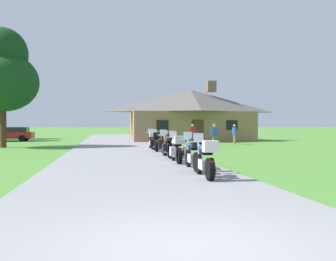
{
  "coord_description": "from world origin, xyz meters",
  "views": [
    {
      "loc": [
        -0.99,
        -4.67,
        1.61
      ],
      "look_at": [
        2.91,
        19.16,
        1.26
      ],
      "focal_mm": 40.19,
      "sensor_mm": 36.0,
      "label": 1
    }
  ],
  "objects_px": {
    "motorcycle_red_farthest_in_row": "(152,140)",
    "tree_left_near": "(3,74)",
    "bystander_blue_shirt_by_tree": "(214,134)",
    "bystander_red_shirt_near_lodge": "(193,133)",
    "motorcycle_blue_second_in_row": "(193,153)",
    "bystander_blue_shirt_beside_signpost": "(234,133)",
    "parked_red_suv_far_left": "(9,133)",
    "motorcycle_red_sixth_in_row": "(156,142)",
    "motorcycle_red_fourth_in_row": "(169,146)",
    "motorcycle_black_fifth_in_row": "(164,144)",
    "motorcycle_blue_nearest_to_camera": "(205,159)",
    "motorcycle_white_third_in_row": "(177,149)"
  },
  "relations": [
    {
      "from": "bystander_red_shirt_near_lodge",
      "to": "motorcycle_red_fourth_in_row",
      "type": "bearing_deg",
      "value": 64.53
    },
    {
      "from": "motorcycle_blue_nearest_to_camera",
      "to": "motorcycle_blue_second_in_row",
      "type": "height_order",
      "value": "same"
    },
    {
      "from": "bystander_blue_shirt_beside_signpost",
      "to": "tree_left_near",
      "type": "height_order",
      "value": "tree_left_near"
    },
    {
      "from": "bystander_blue_shirt_by_tree",
      "to": "motorcycle_white_third_in_row",
      "type": "bearing_deg",
      "value": 65.52
    },
    {
      "from": "motorcycle_red_sixth_in_row",
      "to": "bystander_blue_shirt_by_tree",
      "type": "xyz_separation_m",
      "value": [
        4.85,
        4.28,
        0.34
      ]
    },
    {
      "from": "motorcycle_blue_nearest_to_camera",
      "to": "motorcycle_red_farthest_in_row",
      "type": "distance_m",
      "value": 13.54
    },
    {
      "from": "bystander_blue_shirt_beside_signpost",
      "to": "motorcycle_red_farthest_in_row",
      "type": "bearing_deg",
      "value": -52.85
    },
    {
      "from": "bystander_red_shirt_near_lodge",
      "to": "parked_red_suv_far_left",
      "type": "bearing_deg",
      "value": -35.97
    },
    {
      "from": "motorcycle_red_farthest_in_row",
      "to": "bystander_blue_shirt_by_tree",
      "type": "bearing_deg",
      "value": 24.27
    },
    {
      "from": "motorcycle_red_fourth_in_row",
      "to": "bystander_blue_shirt_by_tree",
      "type": "distance_m",
      "value": 10.0
    },
    {
      "from": "motorcycle_red_fourth_in_row",
      "to": "bystander_blue_shirt_beside_signpost",
      "type": "distance_m",
      "value": 14.36
    },
    {
      "from": "motorcycle_black_fifth_in_row",
      "to": "motorcycle_red_farthest_in_row",
      "type": "relative_size",
      "value": 1.0
    },
    {
      "from": "bystander_red_shirt_near_lodge",
      "to": "parked_red_suv_far_left",
      "type": "relative_size",
      "value": 0.36
    },
    {
      "from": "motorcycle_red_fourth_in_row",
      "to": "bystander_red_shirt_near_lodge",
      "type": "height_order",
      "value": "bystander_red_shirt_near_lodge"
    },
    {
      "from": "motorcycle_red_sixth_in_row",
      "to": "tree_left_near",
      "type": "distance_m",
      "value": 12.79
    },
    {
      "from": "motorcycle_red_fourth_in_row",
      "to": "bystander_blue_shirt_beside_signpost",
      "type": "bearing_deg",
      "value": 56.27
    },
    {
      "from": "bystander_blue_shirt_beside_signpost",
      "to": "parked_red_suv_far_left",
      "type": "bearing_deg",
      "value": -113.66
    },
    {
      "from": "bystander_red_shirt_near_lodge",
      "to": "tree_left_near",
      "type": "distance_m",
      "value": 14.95
    },
    {
      "from": "motorcycle_red_farthest_in_row",
      "to": "motorcycle_blue_second_in_row",
      "type": "bearing_deg",
      "value": -89.0
    },
    {
      "from": "bystander_red_shirt_near_lodge",
      "to": "bystander_blue_shirt_beside_signpost",
      "type": "bearing_deg",
      "value": 171.32
    },
    {
      "from": "motorcycle_red_fourth_in_row",
      "to": "parked_red_suv_far_left",
      "type": "relative_size",
      "value": 0.45
    },
    {
      "from": "motorcycle_blue_second_in_row",
      "to": "motorcycle_red_sixth_in_row",
      "type": "relative_size",
      "value": 1.0
    },
    {
      "from": "motorcycle_red_farthest_in_row",
      "to": "parked_red_suv_far_left",
      "type": "height_order",
      "value": "parked_red_suv_far_left"
    },
    {
      "from": "motorcycle_white_third_in_row",
      "to": "bystander_blue_shirt_beside_signpost",
      "type": "relative_size",
      "value": 1.25
    },
    {
      "from": "tree_left_near",
      "to": "bystander_red_shirt_near_lodge",
      "type": "bearing_deg",
      "value": 6.45
    },
    {
      "from": "motorcycle_red_farthest_in_row",
      "to": "bystander_blue_shirt_by_tree",
      "type": "relative_size",
      "value": 1.24
    },
    {
      "from": "motorcycle_red_sixth_in_row",
      "to": "motorcycle_white_third_in_row",
      "type": "bearing_deg",
      "value": -88.49
    },
    {
      "from": "parked_red_suv_far_left",
      "to": "motorcycle_white_third_in_row",
      "type": "bearing_deg",
      "value": -152.75
    },
    {
      "from": "parked_red_suv_far_left",
      "to": "motorcycle_red_sixth_in_row",
      "type": "bearing_deg",
      "value": -143.84
    },
    {
      "from": "motorcycle_black_fifth_in_row",
      "to": "bystander_blue_shirt_by_tree",
      "type": "height_order",
      "value": "bystander_blue_shirt_by_tree"
    },
    {
      "from": "motorcycle_black_fifth_in_row",
      "to": "bystander_red_shirt_near_lodge",
      "type": "relative_size",
      "value": 1.25
    },
    {
      "from": "motorcycle_red_sixth_in_row",
      "to": "bystander_red_shirt_near_lodge",
      "type": "relative_size",
      "value": 1.25
    },
    {
      "from": "bystander_red_shirt_near_lodge",
      "to": "parked_red_suv_far_left",
      "type": "xyz_separation_m",
      "value": [
        -16.36,
        8.93,
        -0.15
      ]
    },
    {
      "from": "bystander_red_shirt_near_lodge",
      "to": "bystander_blue_shirt_by_tree",
      "type": "xyz_separation_m",
      "value": [
        0.8,
        -3.54,
        0.02
      ]
    },
    {
      "from": "bystander_blue_shirt_beside_signpost",
      "to": "motorcycle_black_fifth_in_row",
      "type": "bearing_deg",
      "value": -35.55
    },
    {
      "from": "motorcycle_black_fifth_in_row",
      "to": "motorcycle_red_fourth_in_row",
      "type": "bearing_deg",
      "value": -89.64
    },
    {
      "from": "motorcycle_white_third_in_row",
      "to": "motorcycle_red_sixth_in_row",
      "type": "distance_m",
      "value": 6.94
    },
    {
      "from": "bystander_blue_shirt_beside_signpost",
      "to": "motorcycle_blue_nearest_to_camera",
      "type": "bearing_deg",
      "value": -20.95
    },
    {
      "from": "motorcycle_white_third_in_row",
      "to": "motorcycle_red_fourth_in_row",
      "type": "height_order",
      "value": "same"
    },
    {
      "from": "bystander_blue_shirt_beside_signpost",
      "to": "bystander_blue_shirt_by_tree",
      "type": "height_order",
      "value": "bystander_blue_shirt_by_tree"
    },
    {
      "from": "motorcycle_blue_nearest_to_camera",
      "to": "bystander_red_shirt_near_lodge",
      "type": "relative_size",
      "value": 1.25
    },
    {
      "from": "motorcycle_blue_nearest_to_camera",
      "to": "motorcycle_red_fourth_in_row",
      "type": "bearing_deg",
      "value": 91.15
    },
    {
      "from": "motorcycle_black_fifth_in_row",
      "to": "parked_red_suv_far_left",
      "type": "xyz_separation_m",
      "value": [
        -12.45,
        19.14,
        0.17
      ]
    },
    {
      "from": "motorcycle_blue_second_in_row",
      "to": "bystander_blue_shirt_beside_signpost",
      "type": "distance_m",
      "value": 18.62
    },
    {
      "from": "bystander_blue_shirt_beside_signpost",
      "to": "bystander_blue_shirt_by_tree",
      "type": "distance_m",
      "value": 4.41
    },
    {
      "from": "motorcycle_blue_second_in_row",
      "to": "motorcycle_blue_nearest_to_camera",
      "type": "bearing_deg",
      "value": -92.52
    },
    {
      "from": "motorcycle_red_farthest_in_row",
      "to": "tree_left_near",
      "type": "distance_m",
      "value": 11.9
    },
    {
      "from": "parked_red_suv_far_left",
      "to": "motorcycle_blue_nearest_to_camera",
      "type": "bearing_deg",
      "value": -156.57
    },
    {
      "from": "motorcycle_black_fifth_in_row",
      "to": "bystander_red_shirt_near_lodge",
      "type": "bearing_deg",
      "value": 72.97
    },
    {
      "from": "tree_left_near",
      "to": "motorcycle_black_fifth_in_row",
      "type": "bearing_deg",
      "value": -39.82
    }
  ]
}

